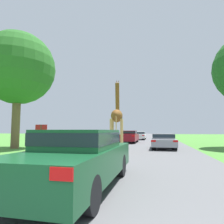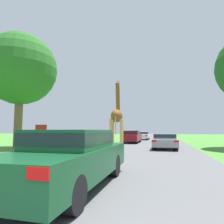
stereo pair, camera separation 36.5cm
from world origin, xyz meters
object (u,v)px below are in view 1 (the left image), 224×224
object	(u,v)px
giraffe_near_road	(117,116)
sign_post	(41,134)
car_queue_right	(129,136)
car_queue_left	(163,140)
tree_centre_back	(18,69)
car_lead_maroon	(81,156)
car_far_ahead	(139,135)

from	to	relation	value
giraffe_near_road	sign_post	xyz separation A→B (m)	(-3.68, -2.77, -1.12)
car_queue_right	car_queue_left	bearing A→B (deg)	-62.47
giraffe_near_road	car_queue_left	size ratio (longest dim) A/B	1.27
car_queue_left	giraffe_near_road	bearing A→B (deg)	-132.47
car_queue_right	sign_post	size ratio (longest dim) A/B	2.74
car_queue_left	tree_centre_back	size ratio (longest dim) A/B	0.43
tree_centre_back	car_queue_right	bearing A→B (deg)	49.88
giraffe_near_road	sign_post	size ratio (longest dim) A/B	2.94
tree_centre_back	sign_post	world-z (taller)	tree_centre_back
giraffe_near_road	car_queue_right	bearing A→B (deg)	84.16
car_lead_maroon	car_queue_left	xyz separation A→B (m)	(2.32, 11.20, -0.13)
car_lead_maroon	car_queue_left	bearing A→B (deg)	78.31
sign_post	car_queue_left	bearing A→B (deg)	42.14
car_lead_maroon	sign_post	xyz separation A→B (m)	(-4.35, 5.16, 0.43)
giraffe_near_road	car_queue_left	distance (m)	4.73
car_queue_right	car_far_ahead	distance (m)	8.16
car_lead_maroon	car_queue_left	size ratio (longest dim) A/B	1.21
giraffe_near_road	car_lead_maroon	bearing A→B (deg)	-94.25
giraffe_near_road	car_far_ahead	distance (m)	18.30
sign_post	car_queue_right	bearing A→B (deg)	76.36
car_queue_left	tree_centre_back	xyz separation A→B (m)	(-11.24, -2.32, 5.71)
car_queue_right	sign_post	world-z (taller)	sign_post
car_lead_maroon	sign_post	world-z (taller)	sign_post
car_far_ahead	tree_centre_back	size ratio (longest dim) A/B	0.49
giraffe_near_road	car_queue_left	world-z (taller)	giraffe_near_road
car_far_ahead	sign_post	distance (m)	21.29
car_far_ahead	sign_post	bearing A→B (deg)	-99.50
car_queue_left	tree_centre_back	bearing A→B (deg)	-168.36
car_queue_right	car_queue_left	distance (m)	7.68
car_queue_left	car_far_ahead	xyz separation A→B (m)	(-3.15, 14.96, 0.04)
giraffe_near_road	sign_post	world-z (taller)	giraffe_near_road
car_queue_right	sign_post	bearing A→B (deg)	-103.64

